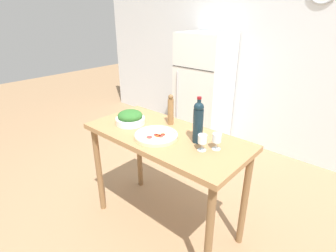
# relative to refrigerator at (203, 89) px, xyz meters

# --- Properties ---
(ground_plane) EXTENTS (14.00, 14.00, 0.00)m
(ground_plane) POSITION_rel_refrigerator_xyz_m (0.81, -1.76, -0.81)
(ground_plane) COLOR #9E7A56
(wall_back) EXTENTS (6.40, 0.08, 2.60)m
(wall_back) POSITION_rel_refrigerator_xyz_m (0.81, 0.35, 0.49)
(wall_back) COLOR silver
(wall_back) RESTS_ON ground_plane
(refrigerator) EXTENTS (0.71, 0.63, 1.62)m
(refrigerator) POSITION_rel_refrigerator_xyz_m (0.00, 0.00, 0.00)
(refrigerator) COLOR white
(refrigerator) RESTS_ON ground_plane
(prep_counter) EXTENTS (1.39, 0.65, 0.96)m
(prep_counter) POSITION_rel_refrigerator_xyz_m (0.81, -1.76, 0.02)
(prep_counter) COLOR #A87A4C
(prep_counter) RESTS_ON ground_plane
(wine_bottle) EXTENTS (0.08, 0.08, 0.36)m
(wine_bottle) POSITION_rel_refrigerator_xyz_m (1.09, -1.70, 0.32)
(wine_bottle) COLOR #142833
(wine_bottle) RESTS_ON prep_counter
(wine_glass_near) EXTENTS (0.07, 0.07, 0.12)m
(wine_glass_near) POSITION_rel_refrigerator_xyz_m (1.19, -1.79, 0.23)
(wine_glass_near) COLOR silver
(wine_glass_near) RESTS_ON prep_counter
(wine_glass_far) EXTENTS (0.07, 0.07, 0.12)m
(wine_glass_far) POSITION_rel_refrigerator_xyz_m (1.26, -1.71, 0.23)
(wine_glass_far) COLOR silver
(wine_glass_far) RESTS_ON prep_counter
(pepper_mill) EXTENTS (0.05, 0.05, 0.28)m
(pepper_mill) POSITION_rel_refrigerator_xyz_m (0.71, -1.57, 0.28)
(pepper_mill) COLOR olive
(pepper_mill) RESTS_ON prep_counter
(salad_bowl) EXTENTS (0.26, 0.26, 0.12)m
(salad_bowl) POSITION_rel_refrigerator_xyz_m (0.43, -1.80, 0.20)
(salad_bowl) COLOR white
(salad_bowl) RESTS_ON prep_counter
(homemade_pizza) EXTENTS (0.35, 0.35, 0.04)m
(homemade_pizza) POSITION_rel_refrigerator_xyz_m (0.80, -1.86, 0.16)
(homemade_pizza) COLOR beige
(homemade_pizza) RESTS_ON prep_counter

